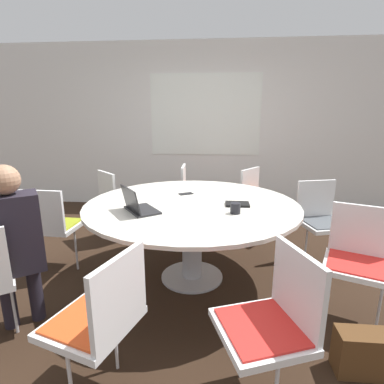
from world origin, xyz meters
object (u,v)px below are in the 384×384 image
Objects in this scene: person_0 at (13,238)px; handbag at (366,353)px; chair_6 at (193,191)px; chair_2 at (273,316)px; chair_7 at (117,198)px; chair_1 at (101,314)px; chair_4 at (321,216)px; laptop at (137,205)px; chair_3 at (358,254)px; chair_5 at (258,196)px; cell_phone at (186,194)px; spiral_notebook at (237,204)px; chair_8 at (52,222)px; coffee_cup at (235,208)px.

handbag is (2.31, -0.19, -0.58)m from person_0.
person_0 is at bearing -27.31° from chair_6.
chair_2 is 1.75m from person_0.
chair_6 is 1.00× the size of chair_7.
chair_1 is 1.00× the size of chair_4.
laptop is (0.60, -1.22, 0.28)m from chair_7.
chair_7 is at bearing -7.56° from chair_3.
chair_5 and chair_6 have the same top height.
chair_4 is 1.90m from laptop.
laptop is at bearing -118.69° from cell_phone.
chair_2 is at bearing -171.15° from laptop.
person_0 is 5.81× the size of spiral_notebook.
chair_6 is at bearing 117.81° from handbag.
person_0 reaches higher than chair_6.
chair_3 is 1.00× the size of chair_4.
spiral_notebook is at bearing 127.09° from handbag.
chair_7 is at bearing 147.38° from cell_phone.
chair_8 is 1.79m from coffee_cup.
chair_8 is 0.71× the size of person_0.
person_0 reaches higher than chair_4.
chair_8 is 1.34m from cell_phone.
cell_phone is at bearing 11.45° from chair_7.
handbag is (1.51, 0.30, -0.39)m from chair_1.
chair_3 is at bearing 76.25° from handbag.
spiral_notebook is at bearing -14.27° from chair_2.
chair_5 is at bearing -75.23° from laptop.
laptop is at bearing -162.32° from spiral_notebook.
coffee_cup is at bearing 21.47° from chair_5.
chair_6 is 1.03m from chair_7.
chair_1 is 1.51m from spiral_notebook.
coffee_cup is (1.54, 0.55, 0.08)m from person_0.
person_0 is 1.75m from spiral_notebook.
chair_3 is 2.18× the size of laptop.
chair_8 is (-1.26, -1.37, 0.00)m from chair_6.
chair_5 is 1.89m from laptop.
chair_6 is 1.00× the size of chair_8.
chair_3 is 1.71m from chair_5.
chair_4 is at bearing 11.58° from chair_8.
person_0 is 3.41× the size of handbag.
chair_1 is 1.05m from laptop.
chair_5 reaches higher than coffee_cup.
handbag is at bearing 46.45° from chair_5.
chair_8 is (-1.90, 1.26, 0.00)m from chair_2.
chair_7 is 10.02× the size of coffee_cup.
chair_1 is 1.66m from cell_phone.
chair_3 reaches higher than coffee_cup.
chair_5 is at bearing -48.55° from chair_3.
chair_6 reaches higher than coffee_cup.
coffee_cup is at bearing 22.17° from chair_4.
chair_7 is at bearing 15.80° from chair_2.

